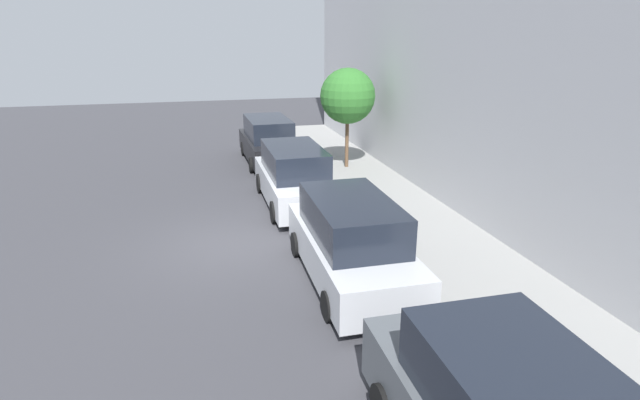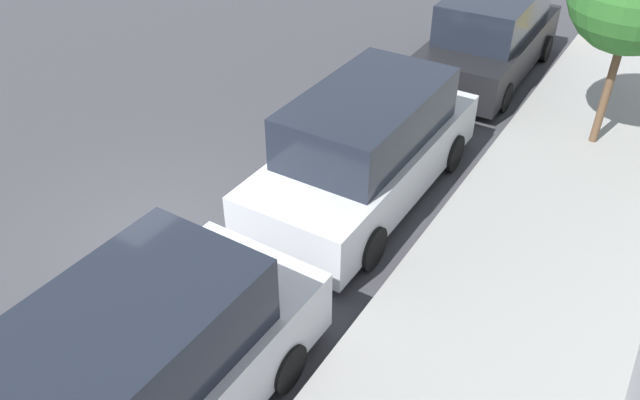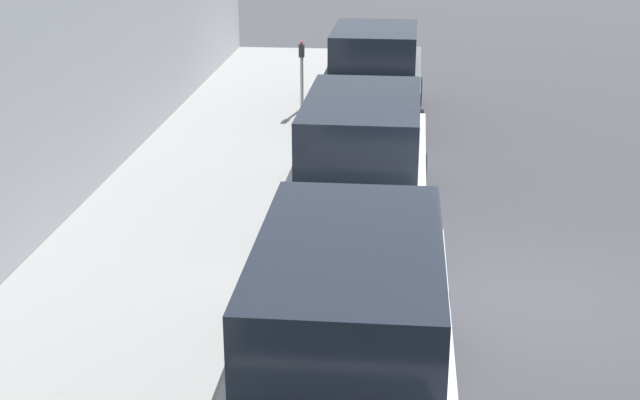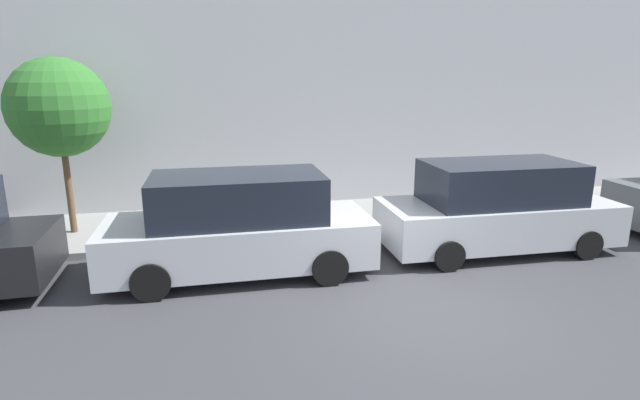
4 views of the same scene
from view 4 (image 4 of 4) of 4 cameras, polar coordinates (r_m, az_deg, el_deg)
ground_plane at (r=8.35m, az=11.70°, el=-12.13°), size 60.00×60.00×0.00m
sidewalk at (r=12.82m, az=2.64°, el=-2.09°), size 3.16×32.00×0.15m
parked_minivan_second at (r=11.16m, az=19.63°, el=-0.85°), size 2.02×4.92×1.90m
parked_minivan_third at (r=9.40m, az=-9.23°, el=-2.96°), size 2.02×4.91×1.90m
street_tree at (r=12.31m, az=-27.69°, el=9.32°), size 2.14×2.14×3.89m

